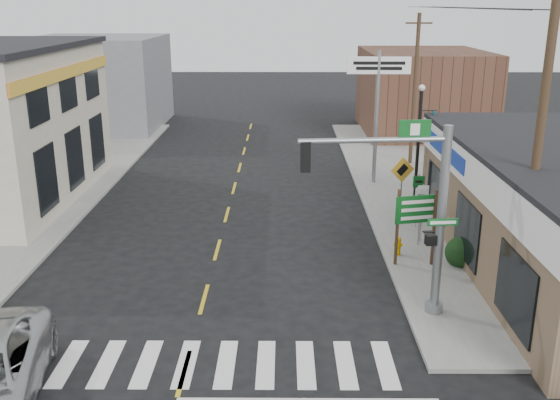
{
  "coord_description": "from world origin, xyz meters",
  "views": [
    {
      "loc": [
        2.44,
        -13.27,
        8.66
      ],
      "look_at": [
        2.33,
        5.23,
        2.8
      ],
      "focal_mm": 40.0,
      "sensor_mm": 36.0,
      "label": 1
    }
  ],
  "objects_px": {
    "traffic_signal_pole": "(418,201)",
    "fire_hydrant": "(398,245)",
    "guide_sign": "(417,217)",
    "lamp_post": "(420,138)",
    "dance_center_sign": "(378,84)",
    "utility_pole_near": "(540,134)",
    "bare_tree": "(549,177)",
    "utility_pole_far": "(415,88)"
  },
  "relations": [
    {
      "from": "fire_hydrant",
      "to": "utility_pole_far",
      "type": "height_order",
      "value": "utility_pole_far"
    },
    {
      "from": "dance_center_sign",
      "to": "utility_pole_near",
      "type": "xyz_separation_m",
      "value": [
        2.57,
        -13.04,
        0.23
      ]
    },
    {
      "from": "traffic_signal_pole",
      "to": "utility_pole_near",
      "type": "xyz_separation_m",
      "value": [
        3.37,
        0.69,
        1.73
      ]
    },
    {
      "from": "dance_center_sign",
      "to": "utility_pole_near",
      "type": "distance_m",
      "value": 13.29
    },
    {
      "from": "bare_tree",
      "to": "utility_pole_near",
      "type": "height_order",
      "value": "utility_pole_near"
    },
    {
      "from": "guide_sign",
      "to": "dance_center_sign",
      "type": "height_order",
      "value": "dance_center_sign"
    },
    {
      "from": "lamp_post",
      "to": "dance_center_sign",
      "type": "xyz_separation_m",
      "value": [
        -1.27,
        4.08,
        1.76
      ]
    },
    {
      "from": "guide_sign",
      "to": "utility_pole_far",
      "type": "xyz_separation_m",
      "value": [
        2.62,
        14.23,
        2.4
      ]
    },
    {
      "from": "traffic_signal_pole",
      "to": "utility_pole_near",
      "type": "height_order",
      "value": "utility_pole_near"
    },
    {
      "from": "utility_pole_near",
      "to": "traffic_signal_pole",
      "type": "bearing_deg",
      "value": -170.83
    },
    {
      "from": "fire_hydrant",
      "to": "bare_tree",
      "type": "bearing_deg",
      "value": -32.37
    },
    {
      "from": "fire_hydrant",
      "to": "lamp_post",
      "type": "distance_m",
      "value": 6.26
    },
    {
      "from": "dance_center_sign",
      "to": "bare_tree",
      "type": "xyz_separation_m",
      "value": [
        3.49,
        -11.94,
        -1.31
      ]
    },
    {
      "from": "guide_sign",
      "to": "lamp_post",
      "type": "xyz_separation_m",
      "value": [
        1.32,
        6.26,
        1.36
      ]
    },
    {
      "from": "dance_center_sign",
      "to": "utility_pole_near",
      "type": "bearing_deg",
      "value": -78.17
    },
    {
      "from": "fire_hydrant",
      "to": "bare_tree",
      "type": "height_order",
      "value": "bare_tree"
    },
    {
      "from": "traffic_signal_pole",
      "to": "utility_pole_near",
      "type": "bearing_deg",
      "value": 6.25
    },
    {
      "from": "bare_tree",
      "to": "utility_pole_far",
      "type": "relative_size",
      "value": 0.56
    },
    {
      "from": "dance_center_sign",
      "to": "bare_tree",
      "type": "bearing_deg",
      "value": -73.04
    },
    {
      "from": "dance_center_sign",
      "to": "bare_tree",
      "type": "height_order",
      "value": "dance_center_sign"
    },
    {
      "from": "guide_sign",
      "to": "utility_pole_near",
      "type": "xyz_separation_m",
      "value": [
        2.62,
        -2.7,
        3.35
      ]
    },
    {
      "from": "traffic_signal_pole",
      "to": "fire_hydrant",
      "type": "distance_m",
      "value": 5.23
    },
    {
      "from": "utility_pole_near",
      "to": "bare_tree",
      "type": "bearing_deg",
      "value": 47.83
    },
    {
      "from": "traffic_signal_pole",
      "to": "guide_sign",
      "type": "distance_m",
      "value": 3.83
    },
    {
      "from": "lamp_post",
      "to": "traffic_signal_pole",
      "type": "bearing_deg",
      "value": -95.96
    },
    {
      "from": "traffic_signal_pole",
      "to": "lamp_post",
      "type": "xyz_separation_m",
      "value": [
        2.07,
        9.65,
        -0.26
      ]
    },
    {
      "from": "guide_sign",
      "to": "bare_tree",
      "type": "xyz_separation_m",
      "value": [
        3.54,
        -1.6,
        1.82
      ]
    },
    {
      "from": "lamp_post",
      "to": "bare_tree",
      "type": "distance_m",
      "value": 8.18
    },
    {
      "from": "utility_pole_far",
      "to": "dance_center_sign",
      "type": "bearing_deg",
      "value": -122.06
    },
    {
      "from": "guide_sign",
      "to": "lamp_post",
      "type": "distance_m",
      "value": 6.54
    },
    {
      "from": "lamp_post",
      "to": "guide_sign",
      "type": "bearing_deg",
      "value": -95.76
    },
    {
      "from": "guide_sign",
      "to": "fire_hydrant",
      "type": "bearing_deg",
      "value": 100.4
    },
    {
      "from": "fire_hydrant",
      "to": "bare_tree",
      "type": "xyz_separation_m",
      "value": [
        3.92,
        -2.49,
        3.18
      ]
    },
    {
      "from": "fire_hydrant",
      "to": "lamp_post",
      "type": "xyz_separation_m",
      "value": [
        1.71,
        5.37,
        2.73
      ]
    },
    {
      "from": "dance_center_sign",
      "to": "bare_tree",
      "type": "relative_size",
      "value": 1.42
    },
    {
      "from": "fire_hydrant",
      "to": "utility_pole_near",
      "type": "distance_m",
      "value": 6.65
    },
    {
      "from": "fire_hydrant",
      "to": "dance_center_sign",
      "type": "height_order",
      "value": "dance_center_sign"
    },
    {
      "from": "guide_sign",
      "to": "utility_pole_far",
      "type": "distance_m",
      "value": 14.67
    },
    {
      "from": "guide_sign",
      "to": "utility_pole_far",
      "type": "bearing_deg",
      "value": 66.6
    },
    {
      "from": "fire_hydrant",
      "to": "dance_center_sign",
      "type": "xyz_separation_m",
      "value": [
        0.43,
        9.45,
        4.49
      ]
    },
    {
      "from": "guide_sign",
      "to": "lamp_post",
      "type": "height_order",
      "value": "lamp_post"
    },
    {
      "from": "guide_sign",
      "to": "fire_hydrant",
      "type": "xyz_separation_m",
      "value": [
        -0.38,
        0.89,
        -1.37
      ]
    }
  ]
}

